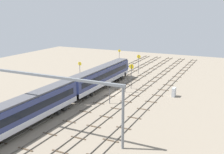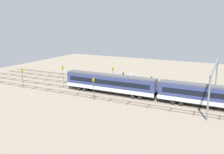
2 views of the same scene
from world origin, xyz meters
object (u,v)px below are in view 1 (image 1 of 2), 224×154
(signal_light_trackside_approach, at_px, (110,90))
(relay_cabinet, at_px, (174,92))
(speed_sign_mid_trackside, at_px, (119,56))
(signal_light_trackside_departure, at_px, (125,79))
(overhead_gantry, at_px, (50,88))
(speed_sign_distant_end, at_px, (131,72))
(speed_sign_near_foreground, at_px, (80,70))
(train, at_px, (73,90))
(speed_sign_far_trackside, at_px, (139,61))

(signal_light_trackside_approach, height_order, relay_cabinet, signal_light_trackside_approach)
(speed_sign_mid_trackside, relative_size, signal_light_trackside_departure, 1.23)
(overhead_gantry, relative_size, speed_sign_distant_end, 4.07)
(speed_sign_near_foreground, relative_size, signal_light_trackside_approach, 1.33)
(speed_sign_near_foreground, bearing_deg, train, -153.08)
(train, height_order, speed_sign_near_foreground, speed_sign_near_foreground)
(overhead_gantry, height_order, speed_sign_mid_trackside, overhead_gantry)
(overhead_gantry, relative_size, signal_light_trackside_departure, 5.18)
(train, relative_size, speed_sign_far_trackside, 9.30)
(speed_sign_near_foreground, bearing_deg, speed_sign_far_trackside, -29.76)
(speed_sign_near_foreground, bearing_deg, overhead_gantry, -156.35)
(speed_sign_near_foreground, height_order, signal_light_trackside_departure, speed_sign_near_foreground)
(signal_light_trackside_approach, height_order, signal_light_trackside_departure, signal_light_trackside_departure)
(speed_sign_distant_end, bearing_deg, signal_light_trackside_approach, -179.63)
(relay_cabinet, bearing_deg, speed_sign_mid_trackside, 44.86)
(train, distance_m, signal_light_trackside_approach, 7.00)
(speed_sign_far_trackside, bearing_deg, overhead_gantry, -177.65)
(signal_light_trackside_departure, bearing_deg, signal_light_trackside_approach, -178.75)
(signal_light_trackside_approach, relative_size, relay_cabinet, 2.13)
(train, height_order, speed_sign_distant_end, speed_sign_distant_end)
(train, bearing_deg, signal_light_trackside_approach, -65.80)
(speed_sign_distant_end, relative_size, signal_light_trackside_approach, 1.40)
(train, height_order, speed_sign_far_trackside, speed_sign_far_trackside)
(train, height_order, speed_sign_mid_trackside, speed_sign_mid_trackside)
(speed_sign_mid_trackside, xyz_separation_m, relay_cabinet, (-22.78, -22.67, -2.50))
(train, bearing_deg, signal_light_trackside_departure, -29.80)
(signal_light_trackside_departure, bearing_deg, speed_sign_near_foreground, 82.06)
(speed_sign_near_foreground, xyz_separation_m, speed_sign_mid_trackside, (22.65, -0.19, -0.02))
(signal_light_trackside_approach, distance_m, signal_light_trackside_departure, 7.99)
(speed_sign_mid_trackside, height_order, relay_cabinet, speed_sign_mid_trackside)
(speed_sign_mid_trackside, bearing_deg, train, -170.00)
(speed_sign_distant_end, relative_size, relay_cabinet, 2.99)
(speed_sign_distant_end, bearing_deg, train, 155.83)
(speed_sign_near_foreground, relative_size, relay_cabinet, 2.84)
(speed_sign_near_foreground, bearing_deg, speed_sign_distant_end, -83.46)
(signal_light_trackside_approach, bearing_deg, speed_sign_near_foreground, 52.71)
(speed_sign_distant_end, xyz_separation_m, signal_light_trackside_departure, (-3.22, 0.10, -0.88))
(train, distance_m, relay_cabinet, 20.72)
(signal_light_trackside_departure, bearing_deg, overhead_gantry, 175.33)
(train, height_order, overhead_gantry, overhead_gantry)
(speed_sign_far_trackside, height_order, signal_light_trackside_departure, speed_sign_far_trackside)
(overhead_gantry, bearing_deg, train, 20.02)
(relay_cabinet, bearing_deg, speed_sign_near_foreground, 89.68)
(speed_sign_mid_trackside, bearing_deg, signal_light_trackside_departure, -153.01)
(overhead_gantry, distance_m, relay_cabinet, 27.86)
(signal_light_trackside_departure, bearing_deg, speed_sign_distant_end, -1.81)
(speed_sign_distant_end, height_order, signal_light_trackside_departure, speed_sign_distant_end)
(overhead_gantry, bearing_deg, speed_sign_near_foreground, 23.65)
(speed_sign_mid_trackside, height_order, speed_sign_far_trackside, speed_sign_mid_trackside)
(overhead_gantry, xyz_separation_m, signal_light_trackside_departure, (22.80, -1.86, -3.80))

